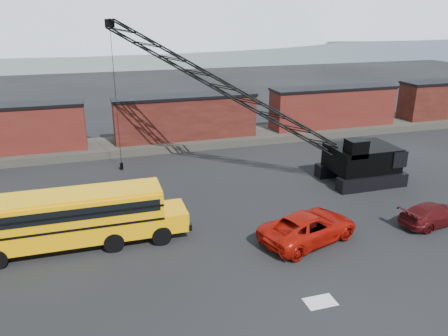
# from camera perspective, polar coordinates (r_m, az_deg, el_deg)

# --- Properties ---
(ground) EXTENTS (160.00, 160.00, 0.00)m
(ground) POSITION_cam_1_polar(r_m,az_deg,el_deg) (23.77, 6.65, -11.65)
(ground) COLOR black
(ground) RESTS_ON ground
(gravel_berm) EXTENTS (120.00, 5.00, 0.70)m
(gravel_berm) POSITION_cam_1_polar(r_m,az_deg,el_deg) (43.05, -4.97, 3.56)
(gravel_berm) COLOR #47413A
(gravel_berm) RESTS_ON ground
(boxcar_west_near) EXTENTS (13.70, 3.10, 4.17)m
(boxcar_west_near) POSITION_cam_1_polar(r_m,az_deg,el_deg) (42.27, -26.84, 4.56)
(boxcar_west_near) COLOR #4A1615
(boxcar_west_near) RESTS_ON gravel_berm
(boxcar_mid) EXTENTS (13.70, 3.10, 4.17)m
(boxcar_mid) POSITION_cam_1_polar(r_m,az_deg,el_deg) (42.44, -5.07, 6.69)
(boxcar_mid) COLOR #541F17
(boxcar_mid) RESTS_ON gravel_berm
(boxcar_east_near) EXTENTS (13.70, 3.10, 4.17)m
(boxcar_east_near) POSITION_cam_1_polar(r_m,az_deg,el_deg) (48.24, 14.02, 7.78)
(boxcar_east_near) COLOR #4A1615
(boxcar_east_near) RESTS_ON gravel_berm
(snow_patch) EXTENTS (1.40, 0.90, 0.02)m
(snow_patch) POSITION_cam_1_polar(r_m,az_deg,el_deg) (21.02, 12.45, -16.70)
(snow_patch) COLOR silver
(snow_patch) RESTS_ON ground
(school_bus) EXTENTS (11.65, 2.65, 3.19)m
(school_bus) POSITION_cam_1_polar(r_m,az_deg,el_deg) (25.21, -18.80, -6.09)
(school_bus) COLOR #F9A505
(school_bus) RESTS_ON ground
(red_pickup) EXTENTS (6.61, 4.54, 1.68)m
(red_pickup) POSITION_cam_1_polar(r_m,az_deg,el_deg) (25.37, 11.02, -7.58)
(red_pickup) COLOR #B21208
(red_pickup) RESTS_ON ground
(maroon_suv) EXTENTS (4.85, 2.55, 1.34)m
(maroon_suv) POSITION_cam_1_polar(r_m,az_deg,el_deg) (29.70, 25.67, -5.44)
(maroon_suv) COLOR #480C0F
(maroon_suv) RESTS_ON ground
(crawler_crane) EXTENTS (20.59, 10.46, 12.01)m
(crawler_crane) POSITION_cam_1_polar(r_m,az_deg,el_deg) (32.84, 0.49, 10.21)
(crawler_crane) COLOR black
(crawler_crane) RESTS_ON ground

